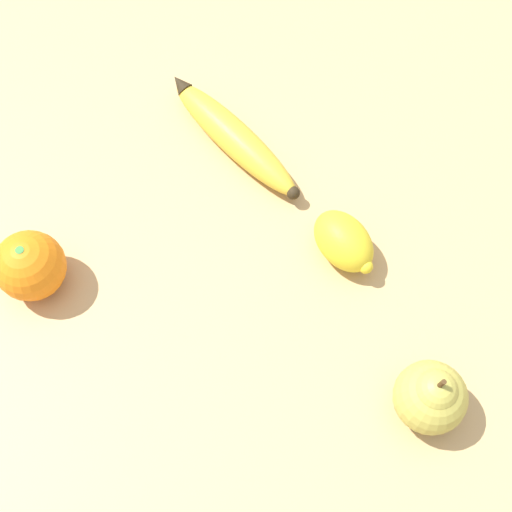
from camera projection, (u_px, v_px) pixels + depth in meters
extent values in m
plane|color=tan|center=(214.00, 198.00, 0.85)|extent=(3.00, 3.00, 0.00)
ellipsoid|color=gold|center=(234.00, 137.00, 0.86)|extent=(0.19, 0.17, 0.04)
cone|color=#2D2314|center=(180.00, 83.00, 0.89)|extent=(0.04, 0.03, 0.03)
sphere|color=#2D2314|center=(293.00, 193.00, 0.83)|extent=(0.02, 0.02, 0.02)
sphere|color=orange|center=(30.00, 266.00, 0.77)|extent=(0.08, 0.08, 0.08)
cylinder|color=#3D8438|center=(20.00, 251.00, 0.73)|extent=(0.01, 0.01, 0.00)
sphere|color=#B7AD47|center=(430.00, 397.00, 0.70)|extent=(0.07, 0.07, 0.07)
sphere|color=#B7AD47|center=(435.00, 392.00, 0.69)|extent=(0.05, 0.05, 0.05)
cylinder|color=#4C3319|center=(441.00, 384.00, 0.66)|extent=(0.01, 0.01, 0.02)
ellipsoid|color=yellow|center=(343.00, 241.00, 0.79)|extent=(0.10, 0.09, 0.05)
sphere|color=yellow|center=(366.00, 266.00, 0.78)|extent=(0.02, 0.02, 0.02)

